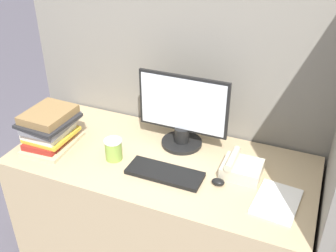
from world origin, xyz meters
The scene contains 10 objects.
cubicle_panel_rear centered at (0.00, 0.73, 0.86)m, with size 1.93×0.04×1.73m.
cubicle_panel_right centered at (0.80, 0.38, 0.86)m, with size 0.04×0.75×1.73m.
desk centered at (0.00, 0.35, 0.37)m, with size 1.53×0.69×0.74m.
monitor centered at (0.04, 0.52, 0.92)m, with size 0.48×0.22×0.40m.
keyboard centered at (0.06, 0.24, 0.75)m, with size 0.37×0.14×0.02m.
mouse centered at (0.32, 0.27, 0.75)m, with size 0.06×0.05×0.03m.
coffee_cup centered at (-0.23, 0.26, 0.80)m, with size 0.09×0.09×0.11m.
book_stack centered at (-0.60, 0.25, 0.84)m, with size 0.26×0.31×0.20m.
desk_telephone centered at (0.40, 0.39, 0.78)m, with size 0.18×0.18×0.10m.
paper_pile centered at (0.59, 0.25, 0.74)m, with size 0.20×0.27×0.01m.
Camera 1 is at (0.66, -1.14, 1.91)m, focal length 42.00 mm.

